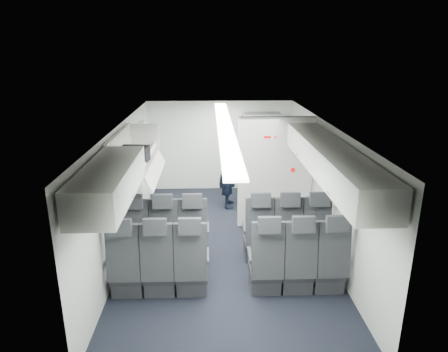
{
  "coord_description": "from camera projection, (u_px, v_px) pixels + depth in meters",
  "views": [
    {
      "loc": [
        -0.25,
        -6.35,
        3.32
      ],
      "look_at": [
        0.0,
        0.4,
        1.15
      ],
      "focal_mm": 32.0,
      "sensor_mm": 36.0,
      "label": 1
    }
  ],
  "objects": [
    {
      "name": "papers",
      "position": [
        238.0,
        159.0,
        8.45
      ],
      "size": [
        0.22,
        0.04,
        0.16
      ],
      "primitive_type": "cube",
      "rotation": [
        0.0,
        0.0,
        0.1
      ],
      "color": "white",
      "rests_on": "flight_attendant"
    },
    {
      "name": "bulkhead_partition",
      "position": [
        275.0,
        173.0,
        7.53
      ],
      "size": [
        1.4,
        0.15,
        2.13
      ],
      "color": "silver",
      "rests_on": "cabin_shell"
    },
    {
      "name": "seat_row_mid",
      "position": [
        229.0,
        267.0,
        5.58
      ],
      "size": [
        3.33,
        0.56,
        1.24
      ],
      "color": "black",
      "rests_on": "cabin_shell"
    },
    {
      "name": "overhead_bin_right_rear",
      "position": [
        352.0,
        180.0,
        4.64
      ],
      "size": [
        0.53,
        1.8,
        0.4
      ],
      "color": "silver",
      "rests_on": "cabin_shell"
    },
    {
      "name": "flight_attendant",
      "position": [
        229.0,
        168.0,
        8.55
      ],
      "size": [
        0.43,
        0.64,
        1.73
      ],
      "primitive_type": "imported",
      "rotation": [
        0.0,
        0.0,
        1.59
      ],
      "color": "black",
      "rests_on": "ground"
    },
    {
      "name": "boarding_door",
      "position": [
        142.0,
        169.0,
        8.19
      ],
      "size": [
        0.12,
        1.27,
        1.86
      ],
      "color": "silver",
      "rests_on": "cabin_shell"
    },
    {
      "name": "overhead_bin_left_front_open",
      "position": [
        134.0,
        154.0,
        6.25
      ],
      "size": [
        0.64,
        1.7,
        0.72
      ],
      "color": "#9E9E93",
      "rests_on": "cabin_shell"
    },
    {
      "name": "galley_unit",
      "position": [
        261.0,
        154.0,
        9.4
      ],
      "size": [
        0.85,
        0.52,
        1.9
      ],
      "color": "#939399",
      "rests_on": "cabin_shell"
    },
    {
      "name": "overhead_bin_right_front",
      "position": [
        314.0,
        145.0,
        6.31
      ],
      "size": [
        0.53,
        1.7,
        0.4
      ],
      "color": "silver",
      "rests_on": "cabin_shell"
    },
    {
      "name": "cabin_shell",
      "position": [
        225.0,
        185.0,
        6.72
      ],
      "size": [
        3.41,
        6.01,
        2.16
      ],
      "color": "black",
      "rests_on": "ground"
    },
    {
      "name": "overhead_bin_left_rear",
      "position": [
        109.0,
        182.0,
        4.55
      ],
      "size": [
        0.53,
        1.8,
        0.4
      ],
      "color": "silver",
      "rests_on": "cabin_shell"
    },
    {
      "name": "carry_on_bag",
      "position": [
        135.0,
        155.0,
        6.02
      ],
      "size": [
        0.45,
        0.34,
        0.25
      ],
      "primitive_type": "cube",
      "rotation": [
        0.0,
        0.0,
        -0.12
      ],
      "color": "black",
      "rests_on": "overhead_bin_left_front_open"
    },
    {
      "name": "seat_row_front",
      "position": [
        226.0,
        238.0,
        6.43
      ],
      "size": [
        3.33,
        0.56,
        1.24
      ],
      "color": "black",
      "rests_on": "cabin_shell"
    }
  ]
}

